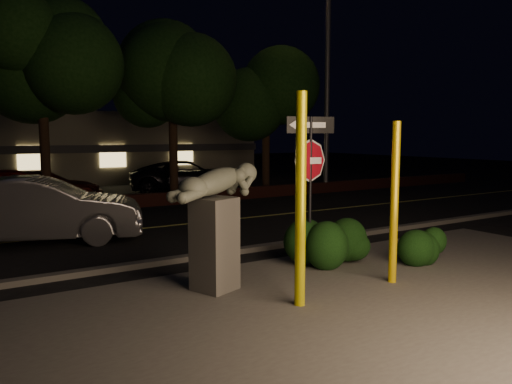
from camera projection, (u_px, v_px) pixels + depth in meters
ground at (139, 213)px, 17.58m from camera, size 90.00×90.00×0.00m
patio at (359, 299)px, 8.33m from camera, size 14.00×6.00×0.02m
road at (173, 226)px, 15.06m from camera, size 80.00×8.00×0.01m
lane_marking at (173, 225)px, 15.06m from camera, size 80.00×0.12×0.00m
curb at (241, 250)px, 11.60m from camera, size 80.00×0.25×0.12m
brick_wall at (128, 202)px, 18.65m from camera, size 40.00×0.35×0.50m
parking_lot at (90, 193)px, 23.47m from camera, size 40.00×12.00×0.01m
building at (55, 147)px, 29.97m from camera, size 22.00×10.20×4.00m
tree_far_b at (40, 44)px, 18.27m from camera, size 5.20×5.20×8.41m
tree_far_c at (172, 64)px, 20.61m from camera, size 4.80×4.80×7.84m
tree_far_d at (266, 78)px, 23.70m from camera, size 4.40×4.40×7.42m
yellow_pole_left at (301, 201)px, 7.81m from camera, size 0.17×0.17×3.40m
yellow_pole_right at (394, 203)px, 9.08m from camera, size 0.15×0.15×2.98m
signpost at (310, 161)px, 10.12m from camera, size 1.03×0.25×3.10m
sculpture at (216, 214)px, 8.68m from camera, size 2.04×1.19×2.22m
hedge_center at (320, 241)px, 10.83m from camera, size 1.83×1.24×0.87m
hedge_right at (332, 237)px, 10.60m from camera, size 1.88×1.19×1.15m
hedge_far_right at (428, 242)px, 10.57m from camera, size 1.49×1.08×0.94m
streetlight at (323, 46)px, 22.90m from camera, size 1.68×0.72×11.44m
silver_sedan at (39, 210)px, 12.62m from camera, size 5.40×3.30×1.68m
parked_car_red at (11, 188)px, 18.40m from camera, size 4.80×2.31×1.58m
parked_car_darkred at (44, 187)px, 19.91m from camera, size 4.62×2.05×1.32m
parked_car_dark at (188, 177)px, 23.72m from camera, size 5.96×4.08×1.51m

